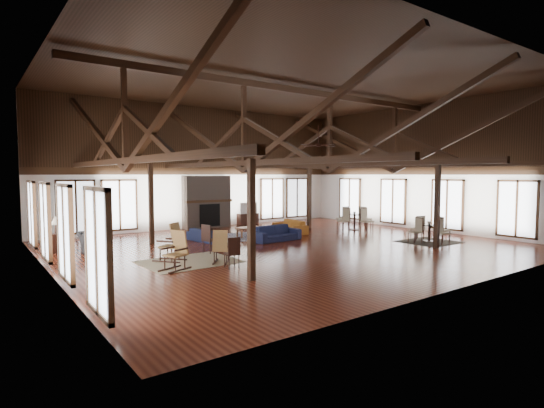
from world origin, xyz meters
TOP-DOWN VIEW (x-y plane):
  - floor at (0.00, 0.00)m, footprint 16.00×16.00m
  - ceiling at (0.00, 0.00)m, footprint 16.00×14.00m
  - wall_back at (0.00, 7.00)m, footprint 16.00×0.02m
  - wall_front at (0.00, -7.00)m, footprint 16.00×0.02m
  - wall_left at (-8.00, 0.00)m, footprint 0.02×14.00m
  - wall_right at (8.00, 0.00)m, footprint 0.02×14.00m
  - roof_truss at (0.00, 0.00)m, footprint 15.60×14.07m
  - post_grid at (0.00, 0.00)m, footprint 8.16×7.16m
  - fireplace at (0.00, 6.67)m, footprint 2.50×0.69m
  - ceiling_fan at (0.50, -1.00)m, footprint 1.60×1.60m
  - sofa_navy_front at (0.30, 1.25)m, footprint 2.14×0.99m
  - sofa_navy_left at (-2.06, 2.77)m, footprint 1.82×0.93m
  - sofa_orange at (2.23, 2.82)m, footprint 2.03×0.99m
  - coffee_table at (-0.01, 2.81)m, footprint 1.21×0.81m
  - vase at (0.08, 2.83)m, footprint 0.19×0.19m
  - armchair at (-6.26, 3.27)m, footprint 1.16×1.06m
  - side_table_lamp at (-7.30, 3.62)m, footprint 0.49×0.49m
  - rocking_chair_a at (-4.68, -0.16)m, footprint 0.96×1.04m
  - rocking_chair_b at (-3.62, -1.23)m, footprint 0.82×0.87m
  - rocking_chair_c at (-5.01, -1.26)m, footprint 0.97×0.75m
  - side_chair_a at (-3.18, 0.43)m, footprint 0.52×0.52m
  - side_chair_b at (-3.68, -2.05)m, footprint 0.41×0.41m
  - cafe_table_near at (5.05, -2.51)m, footprint 1.89×1.89m
  - cafe_table_far at (5.38, 1.77)m, footprint 2.04×2.04m
  - cup_near at (5.13, -2.44)m, footprint 0.16×0.16m
  - cup_far at (5.42, 1.81)m, footprint 0.15×0.15m
  - tv_console at (2.48, 6.75)m, footprint 1.14×0.43m
  - television at (2.47, 6.75)m, footprint 1.03×0.17m
  - rug_tan at (-4.31, -0.49)m, footprint 2.85×2.28m
  - rug_navy at (0.05, 2.92)m, footprint 3.53×2.88m
  - rug_dark at (5.01, -2.53)m, footprint 2.09×1.90m

SIDE VIEW (x-z plane):
  - floor at x=0.00m, z-range 0.00..0.00m
  - rug_dark at x=5.01m, z-range 0.00..0.01m
  - rug_tan at x=-4.31m, z-range 0.00..0.01m
  - rug_navy at x=0.05m, z-range 0.00..0.01m
  - sofa_navy_left at x=-2.06m, z-range 0.00..0.51m
  - tv_console at x=2.48m, z-range 0.00..0.57m
  - sofa_orange at x=2.23m, z-range 0.00..0.57m
  - sofa_navy_front at x=0.30m, z-range 0.00..0.61m
  - armchair at x=-6.26m, z-range 0.00..0.66m
  - coffee_table at x=-0.01m, z-range 0.16..0.58m
  - side_table_lamp at x=-7.30m, z-range -0.15..1.09m
  - rocking_chair_b at x=-3.62m, z-range -0.03..0.98m
  - cafe_table_near at x=5.05m, z-range 0.00..0.96m
  - vase at x=0.08m, z-range 0.42..0.59m
  - side_chair_b at x=-3.68m, z-range 0.07..0.97m
  - rocking_chair_c at x=-5.01m, z-range -0.03..1.08m
  - cafe_table_far at x=5.38m, z-range 0.00..1.07m
  - rocking_chair_a at x=-4.68m, z-range -0.04..1.16m
  - side_chair_a at x=-3.18m, z-range 0.08..1.06m
  - cup_near at x=5.13m, z-range 0.70..0.80m
  - cup_far at x=5.42m, z-range 0.77..0.87m
  - television at x=2.47m, z-range 0.57..1.16m
  - fireplace at x=0.00m, z-range -0.01..2.59m
  - post_grid at x=0.00m, z-range 0.00..3.05m
  - wall_back at x=0.00m, z-range 0.00..6.00m
  - wall_front at x=0.00m, z-range 0.00..6.00m
  - wall_left at x=-8.00m, z-range 0.00..6.00m
  - wall_right at x=8.00m, z-range 0.00..6.00m
  - ceiling_fan at x=0.50m, z-range 3.36..4.11m
  - roof_truss at x=0.00m, z-range 2.46..5.60m
  - ceiling at x=0.00m, z-range 5.99..6.01m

